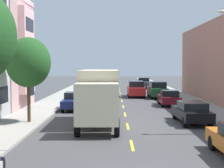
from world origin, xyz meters
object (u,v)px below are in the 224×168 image
at_px(delivery_box_truck, 99,94).
at_px(parked_pickup_champagne, 92,85).
at_px(street_tree_second, 28,63).
at_px(parked_hatchback_burgundy, 169,98).
at_px(parked_sedan_black, 192,112).
at_px(parked_pickup_charcoal, 144,83).
at_px(parked_suv_teal, 88,86).
at_px(parked_suv_forest, 157,90).
at_px(parked_sedan_silver, 95,82).
at_px(moving_red_sedan, 136,89).
at_px(parked_hatchback_navy, 74,101).

xyz_separation_m(delivery_box_truck, parked_pickup_champagne, (-2.54, 30.74, -1.15)).
height_order(street_tree_second, parked_hatchback_burgundy, street_tree_second).
xyz_separation_m(street_tree_second, parked_sedan_black, (10.67, 0.36, -3.25)).
bearing_deg(delivery_box_truck, parked_pickup_charcoal, 80.19).
bearing_deg(parked_sedan_black, parked_suv_teal, 109.98).
relative_size(parked_suv_teal, parked_sedan_black, 1.06).
bearing_deg(parked_suv_forest, delivery_box_truck, -108.59).
distance_m(street_tree_second, parked_sedan_silver, 39.72).
relative_size(parked_pickup_champagne, moving_red_sedan, 1.11).
bearing_deg(parked_suv_teal, parked_hatchback_navy, -89.69).
relative_size(parked_pickup_champagne, parked_hatchback_burgundy, 1.31).
bearing_deg(parked_hatchback_navy, parked_pickup_champagne, 90.09).
bearing_deg(parked_sedan_silver, parked_hatchback_navy, -89.78).
distance_m(parked_pickup_champagne, parked_sedan_black, 31.05).
distance_m(delivery_box_truck, parked_sedan_silver, 40.20).
bearing_deg(delivery_box_truck, parked_hatchback_navy, 108.96).
height_order(parked_suv_teal, parked_sedan_black, parked_suv_teal).
bearing_deg(parked_sedan_black, parked_sedan_silver, 102.53).
bearing_deg(parked_suv_forest, street_tree_second, -121.41).
bearing_deg(parked_hatchback_burgundy, parked_suv_teal, 121.29).
bearing_deg(parked_sedan_black, moving_red_sedan, 97.68).
relative_size(delivery_box_truck, parked_pickup_champagne, 1.49).
bearing_deg(parked_pickup_champagne, moving_red_sedan, -61.89).
bearing_deg(parked_sedan_black, parked_pickup_charcoal, 90.09).
xyz_separation_m(delivery_box_truck, moving_red_sedan, (3.60, 19.23, -0.99)).
bearing_deg(parked_sedan_black, delivery_box_truck, -171.48).
xyz_separation_m(parked_hatchback_navy, parked_pickup_champagne, (-0.03, 23.44, 0.07)).
relative_size(delivery_box_truck, parked_hatchback_navy, 1.96).
relative_size(street_tree_second, parked_sedan_black, 1.21).
height_order(parked_hatchback_navy, parked_sedan_black, parked_hatchback_navy).
xyz_separation_m(parked_sedan_silver, parked_pickup_champagne, (0.09, -9.36, 0.08)).
bearing_deg(parked_pickup_champagne, parked_hatchback_navy, -89.91).
height_order(delivery_box_truck, parked_hatchback_burgundy, delivery_box_truck).
xyz_separation_m(parked_hatchback_navy, parked_suv_forest, (8.56, 10.70, 0.23)).
height_order(parked_suv_teal, parked_hatchback_burgundy, parked_suv_teal).
relative_size(street_tree_second, parked_hatchback_navy, 1.36).
distance_m(parked_pickup_champagne, moving_red_sedan, 13.04).
bearing_deg(parked_suv_teal, parked_sedan_silver, 90.13).
bearing_deg(parked_sedan_silver, parked_pickup_champagne, -89.43).
bearing_deg(parked_sedan_silver, delivery_box_truck, -86.24).
height_order(delivery_box_truck, parked_hatchback_navy, delivery_box_truck).
xyz_separation_m(parked_suv_teal, parked_suv_forest, (8.65, -6.77, 0.00)).
bearing_deg(moving_red_sedan, parked_sedan_silver, 106.65).
height_order(parked_pickup_charcoal, parked_pickup_champagne, same).
height_order(parked_suv_teal, parked_pickup_charcoal, parked_suv_teal).
distance_m(parked_hatchback_navy, parked_pickup_charcoal, 28.83).
bearing_deg(street_tree_second, parked_sedan_black, 1.93).
xyz_separation_m(parked_suv_forest, parked_hatchback_burgundy, (0.10, -7.63, -0.23)).
bearing_deg(moving_red_sedan, parked_hatchback_navy, -117.09).
height_order(parked_pickup_charcoal, parked_sedan_black, parked_pickup_charcoal).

